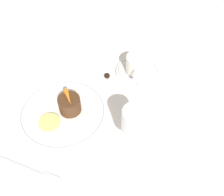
# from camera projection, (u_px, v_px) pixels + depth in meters

# --- Properties ---
(ground_plane) EXTENTS (3.00, 3.00, 0.00)m
(ground_plane) POSITION_uv_depth(u_px,v_px,m) (73.00, 113.00, 0.78)
(ground_plane) COLOR white
(dinner_plate) EXTENTS (0.26, 0.26, 0.01)m
(dinner_plate) POSITION_uv_depth(u_px,v_px,m) (63.00, 112.00, 0.77)
(dinner_plate) COLOR white
(dinner_plate) RESTS_ON ground_plane
(saucer) EXTENTS (0.15, 0.15, 0.01)m
(saucer) POSITION_uv_depth(u_px,v_px,m) (138.00, 71.00, 0.89)
(saucer) COLOR white
(saucer) RESTS_ON ground_plane
(coffee_cup) EXTENTS (0.11, 0.08, 0.06)m
(coffee_cup) POSITION_uv_depth(u_px,v_px,m) (138.00, 64.00, 0.86)
(coffee_cup) COLOR white
(coffee_cup) RESTS_ON saucer
(spoon) EXTENTS (0.06, 0.10, 0.00)m
(spoon) POSITION_uv_depth(u_px,v_px,m) (133.00, 79.00, 0.86)
(spoon) COLOR silver
(spoon) RESTS_ON saucer
(wine_glass) EXTENTS (0.07, 0.07, 0.13)m
(wine_glass) POSITION_uv_depth(u_px,v_px,m) (135.00, 122.00, 0.66)
(wine_glass) COLOR silver
(wine_glass) RESTS_ON ground_plane
(fork) EXTENTS (0.04, 0.19, 0.01)m
(fork) POSITION_uv_depth(u_px,v_px,m) (35.00, 172.00, 0.66)
(fork) COLOR silver
(fork) RESTS_ON ground_plane
(dessert_cake) EXTENTS (0.06, 0.06, 0.05)m
(dessert_cake) POSITION_uv_depth(u_px,v_px,m) (70.00, 104.00, 0.75)
(dessert_cake) COLOR #4C2D19
(dessert_cake) RESTS_ON dinner_plate
(carrot_garnish) EXTENTS (0.05, 0.05, 0.01)m
(carrot_garnish) POSITION_uv_depth(u_px,v_px,m) (68.00, 97.00, 0.73)
(carrot_garnish) COLOR orange
(carrot_garnish) RESTS_ON dessert_cake
(pineapple_slice) EXTENTS (0.06, 0.06, 0.01)m
(pineapple_slice) POSITION_uv_depth(u_px,v_px,m) (49.00, 122.00, 0.74)
(pineapple_slice) COLOR #EFE075
(pineapple_slice) RESTS_ON dinner_plate
(chocolate_truffle) EXTENTS (0.02, 0.02, 0.02)m
(chocolate_truffle) POSITION_uv_depth(u_px,v_px,m) (107.00, 76.00, 0.87)
(chocolate_truffle) COLOR black
(chocolate_truffle) RESTS_ON ground_plane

